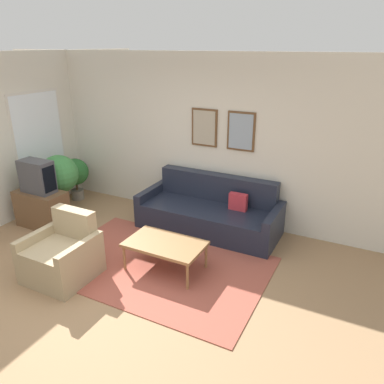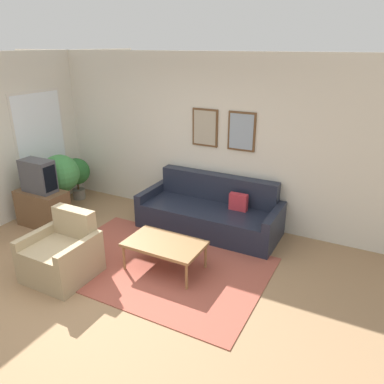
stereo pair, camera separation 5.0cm
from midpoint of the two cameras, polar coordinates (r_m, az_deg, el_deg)
ground_plane at (r=4.76m, az=-14.51°, el=-15.12°), size 16.00×16.00×0.00m
area_rug at (r=5.17m, az=-5.07°, el=-11.12°), size 2.89×1.90×0.01m
wall_back at (r=6.23m, az=0.91°, el=8.25°), size 8.00×0.09×2.70m
couch at (r=5.98m, az=3.07°, el=-3.19°), size 2.23×0.90×0.84m
coffee_table at (r=4.92m, az=-3.91°, el=-8.03°), size 1.01×0.61×0.40m
tv_stand at (r=6.56m, az=-21.53°, el=-2.32°), size 0.83×0.43×0.60m
tv at (r=6.37m, az=-22.19°, el=2.27°), size 0.55×0.28×0.52m
armchair at (r=5.09m, az=-18.86°, el=-9.14°), size 0.79×0.76×0.84m
potted_plant_tall at (r=6.79m, az=-19.22°, el=2.47°), size 0.65×0.65×1.06m
potted_plant_by_window at (r=7.41m, az=-16.99°, el=2.76°), size 0.50×0.50×0.80m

